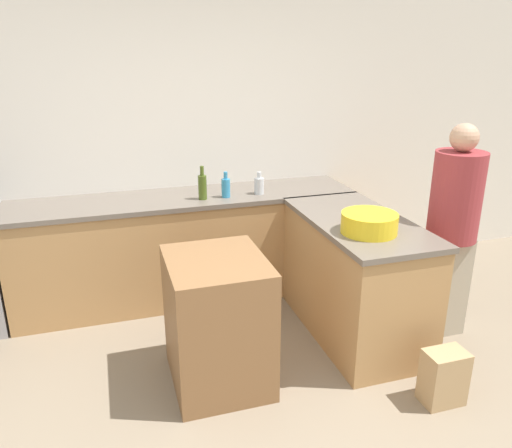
{
  "coord_description": "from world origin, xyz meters",
  "views": [
    {
      "loc": [
        -0.63,
        -2.06,
        2.14
      ],
      "look_at": [
        0.33,
        1.04,
        0.99
      ],
      "focal_mm": 35.0,
      "sensor_mm": 36.0,
      "label": 1
    }
  ],
  "objects_px": {
    "vinegar_bottle_clear": "(259,185)",
    "island_table": "(218,321)",
    "mixing_bowl": "(369,223)",
    "dish_soap_bottle": "(226,187)",
    "paper_bag": "(444,377)",
    "olive_oil_bottle": "(202,186)",
    "person_at_peninsula": "(452,226)"
  },
  "relations": [
    {
      "from": "mixing_bowl",
      "to": "olive_oil_bottle",
      "type": "relative_size",
      "value": 1.37
    },
    {
      "from": "island_table",
      "to": "olive_oil_bottle",
      "type": "distance_m",
      "value": 1.31
    },
    {
      "from": "vinegar_bottle_clear",
      "to": "paper_bag",
      "type": "distance_m",
      "value": 2.09
    },
    {
      "from": "olive_oil_bottle",
      "to": "dish_soap_bottle",
      "type": "height_order",
      "value": "olive_oil_bottle"
    },
    {
      "from": "dish_soap_bottle",
      "to": "vinegar_bottle_clear",
      "type": "bearing_deg",
      "value": 2.22
    },
    {
      "from": "person_at_peninsula",
      "to": "paper_bag",
      "type": "relative_size",
      "value": 4.53
    },
    {
      "from": "mixing_bowl",
      "to": "dish_soap_bottle",
      "type": "height_order",
      "value": "dish_soap_bottle"
    },
    {
      "from": "vinegar_bottle_clear",
      "to": "island_table",
      "type": "bearing_deg",
      "value": -119.33
    },
    {
      "from": "mixing_bowl",
      "to": "paper_bag",
      "type": "distance_m",
      "value": 1.09
    },
    {
      "from": "vinegar_bottle_clear",
      "to": "person_at_peninsula",
      "type": "distance_m",
      "value": 1.59
    },
    {
      "from": "mixing_bowl",
      "to": "person_at_peninsula",
      "type": "bearing_deg",
      "value": 4.43
    },
    {
      "from": "person_at_peninsula",
      "to": "paper_bag",
      "type": "distance_m",
      "value": 1.14
    },
    {
      "from": "island_table",
      "to": "mixing_bowl",
      "type": "distance_m",
      "value": 1.22
    },
    {
      "from": "island_table",
      "to": "olive_oil_bottle",
      "type": "xyz_separation_m",
      "value": [
        0.15,
        1.15,
        0.61
      ]
    },
    {
      "from": "person_at_peninsula",
      "to": "paper_bag",
      "type": "bearing_deg",
      "value": -125.25
    },
    {
      "from": "dish_soap_bottle",
      "to": "olive_oil_bottle",
      "type": "bearing_deg",
      "value": -179.63
    },
    {
      "from": "island_table",
      "to": "paper_bag",
      "type": "height_order",
      "value": "island_table"
    },
    {
      "from": "olive_oil_bottle",
      "to": "person_at_peninsula",
      "type": "height_order",
      "value": "person_at_peninsula"
    },
    {
      "from": "paper_bag",
      "to": "vinegar_bottle_clear",
      "type": "bearing_deg",
      "value": 109.62
    },
    {
      "from": "mixing_bowl",
      "to": "person_at_peninsula",
      "type": "xyz_separation_m",
      "value": [
        0.73,
        0.06,
        -0.12
      ]
    },
    {
      "from": "island_table",
      "to": "vinegar_bottle_clear",
      "type": "bearing_deg",
      "value": 60.67
    },
    {
      "from": "mixing_bowl",
      "to": "vinegar_bottle_clear",
      "type": "xyz_separation_m",
      "value": [
        -0.43,
        1.14,
        0.01
      ]
    },
    {
      "from": "dish_soap_bottle",
      "to": "paper_bag",
      "type": "height_order",
      "value": "dish_soap_bottle"
    },
    {
      "from": "vinegar_bottle_clear",
      "to": "dish_soap_bottle",
      "type": "height_order",
      "value": "dish_soap_bottle"
    },
    {
      "from": "mixing_bowl",
      "to": "vinegar_bottle_clear",
      "type": "bearing_deg",
      "value": 110.6
    },
    {
      "from": "island_table",
      "to": "dish_soap_bottle",
      "type": "bearing_deg",
      "value": 72.92
    },
    {
      "from": "olive_oil_bottle",
      "to": "paper_bag",
      "type": "bearing_deg",
      "value": -57.53
    },
    {
      "from": "mixing_bowl",
      "to": "vinegar_bottle_clear",
      "type": "height_order",
      "value": "vinegar_bottle_clear"
    },
    {
      "from": "vinegar_bottle_clear",
      "to": "person_at_peninsula",
      "type": "relative_size",
      "value": 0.12
    },
    {
      "from": "vinegar_bottle_clear",
      "to": "dish_soap_bottle",
      "type": "distance_m",
      "value": 0.3
    },
    {
      "from": "mixing_bowl",
      "to": "dish_soap_bottle",
      "type": "xyz_separation_m",
      "value": [
        -0.73,
        1.13,
        0.02
      ]
    },
    {
      "from": "mixing_bowl",
      "to": "paper_bag",
      "type": "bearing_deg",
      "value": -72.07
    }
  ]
}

